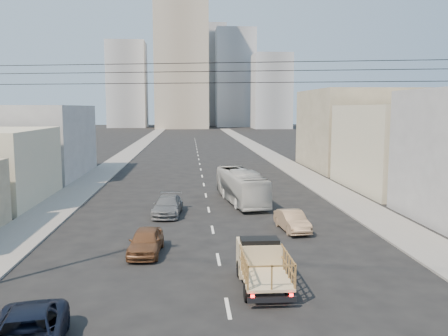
{
  "coord_description": "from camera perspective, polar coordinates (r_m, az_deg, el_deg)",
  "views": [
    {
      "loc": [
        -1.44,
        -15.47,
        7.71
      ],
      "look_at": [
        1.0,
        17.66,
        3.5
      ],
      "focal_mm": 38.0,
      "sensor_mm": 36.0,
      "label": 1
    }
  ],
  "objects": [
    {
      "name": "lane_dashes",
      "position": [
        68.91,
        -3.0,
        0.79
      ],
      "size": [
        0.15,
        104.0,
        0.01
      ],
      "color": "silver",
      "rests_on": "ground"
    },
    {
      "name": "bldg_left_far",
      "position": [
        57.5,
        -22.55,
        2.97
      ],
      "size": [
        12.0,
        16.0,
        8.0
      ],
      "primitive_type": "cube",
      "color": "gray",
      "rests_on": "ground"
    },
    {
      "name": "midrise_back",
      "position": [
        216.07,
        -2.28,
        11.0
      ],
      "size": [
        18.0,
        18.0,
        44.0
      ],
      "primitive_type": "cube",
      "color": "gray",
      "rests_on": "ground"
    },
    {
      "name": "sidewalk_left",
      "position": [
        86.43,
        -11.06,
        2.01
      ],
      "size": [
        3.5,
        180.0,
        0.12
      ],
      "primitive_type": "cube",
      "color": "slate",
      "rests_on": "ground"
    },
    {
      "name": "sedan_grey",
      "position": [
        34.66,
        -6.78,
        -4.52
      ],
      "size": [
        2.29,
        4.86,
        1.37
      ],
      "primitive_type": "imported",
      "rotation": [
        0.0,
        0.0,
        -0.08
      ],
      "color": "slate",
      "rests_on": "ground"
    },
    {
      "name": "sedan_tan",
      "position": [
        30.4,
        8.2,
        -6.3
      ],
      "size": [
        1.76,
        4.0,
        1.28
      ],
      "primitive_type": "imported",
      "rotation": [
        0.0,
        0.0,
        0.11
      ],
      "color": "#907054",
      "rests_on": "ground"
    },
    {
      "name": "midrise_nw",
      "position": [
        197.22,
        -11.54,
        9.77
      ],
      "size": [
        15.0,
        15.0,
        34.0
      ],
      "primitive_type": "cube",
      "color": "gray",
      "rests_on": "ground"
    },
    {
      "name": "sidewalk_right",
      "position": [
        86.82,
        4.54,
        2.14
      ],
      "size": [
        3.5,
        180.0,
        0.12
      ],
      "primitive_type": "cube",
      "color": "slate",
      "rests_on": "ground"
    },
    {
      "name": "sedan_brown",
      "position": [
        25.78,
        -9.38,
        -8.69
      ],
      "size": [
        1.86,
        4.12,
        1.37
      ],
      "primitive_type": "imported",
      "rotation": [
        0.0,
        0.0,
        -0.06
      ],
      "color": "brown",
      "rests_on": "ground"
    },
    {
      "name": "bldg_right_mid",
      "position": [
        48.39,
        21.45,
        2.32
      ],
      "size": [
        11.0,
        14.0,
        8.0
      ],
      "primitive_type": "cube",
      "color": "beige",
      "rests_on": "ground"
    },
    {
      "name": "overhead_wires",
      "position": [
        17.08,
        0.65,
        11.45
      ],
      "size": [
        23.01,
        5.02,
        0.72
      ],
      "color": "black",
      "rests_on": "ground"
    },
    {
      "name": "midrise_ne",
      "position": [
        201.78,
        1.33,
        10.71
      ],
      "size": [
        16.0,
        16.0,
        40.0
      ],
      "primitive_type": "cube",
      "color": "gray",
      "rests_on": "ground"
    },
    {
      "name": "ground",
      "position": [
        17.34,
        1.05,
        -19.17
      ],
      "size": [
        420.0,
        420.0,
        0.0
      ],
      "primitive_type": "plane",
      "color": "black",
      "rests_on": "ground"
    },
    {
      "name": "midrise_east",
      "position": [
        183.29,
        5.73,
        9.15
      ],
      "size": [
        14.0,
        14.0,
        28.0
      ],
      "primitive_type": "cube",
      "color": "gray",
      "rests_on": "ground"
    },
    {
      "name": "flatbed_pickup",
      "position": [
        20.98,
        4.64,
        -11.17
      ],
      "size": [
        1.95,
        4.41,
        1.9
      ],
      "color": "tan",
      "rests_on": "ground"
    },
    {
      "name": "high_rise_tower",
      "position": [
        186.82,
        -5.13,
        14.04
      ],
      "size": [
        20.0,
        20.0,
        60.0
      ],
      "primitive_type": "cube",
      "color": "tan",
      "rests_on": "ground"
    },
    {
      "name": "bldg_right_far",
      "position": [
        63.27,
        15.64,
        4.5
      ],
      "size": [
        12.0,
        16.0,
        10.0
      ],
      "primitive_type": "cube",
      "color": "gray",
      "rests_on": "ground"
    },
    {
      "name": "city_bus",
      "position": [
        38.9,
        2.09,
        -2.21
      ],
      "size": [
        3.56,
        9.83,
        2.68
      ],
      "primitive_type": "imported",
      "rotation": [
        0.0,
        0.0,
        0.14
      ],
      "color": "#BCBCB8",
      "rests_on": "ground"
    }
  ]
}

